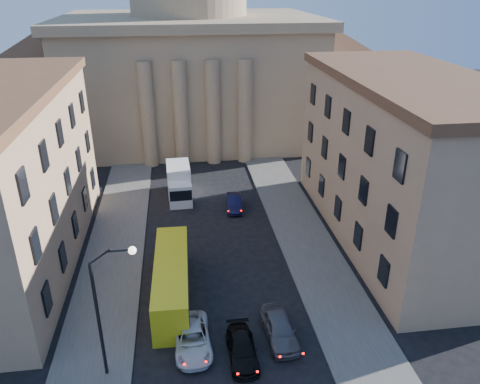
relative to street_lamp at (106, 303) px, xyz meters
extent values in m
cube|color=#4F4C48|center=(-1.53, 10.00, -5.21)|extent=(5.00, 60.00, 0.15)
cube|color=#4F4C48|center=(15.47, 10.00, -5.21)|extent=(5.00, 60.00, 0.15)
cube|color=#937B5A|center=(6.97, 48.00, 2.71)|extent=(34.00, 26.00, 16.00)
cube|color=#937B5A|center=(6.97, 48.00, 11.11)|extent=(35.50, 27.50, 1.20)
cube|color=#937B5A|center=(-14.03, 46.00, 0.21)|extent=(13.00, 13.00, 11.00)
cone|color=brown|center=(-14.03, 46.00, 7.71)|extent=(26.02, 26.02, 4.00)
cube|color=#937B5A|center=(27.97, 46.00, 0.21)|extent=(13.00, 13.00, 11.00)
cone|color=brown|center=(27.97, 46.00, 7.71)|extent=(26.02, 26.02, 4.00)
cylinder|color=#937B5A|center=(0.97, 34.80, 1.21)|extent=(1.80, 1.80, 13.00)
cylinder|color=#937B5A|center=(4.97, 34.80, 1.21)|extent=(1.80, 1.80, 13.00)
cylinder|color=#937B5A|center=(8.97, 34.80, 1.21)|extent=(1.80, 1.80, 13.00)
cylinder|color=#937B5A|center=(12.97, 34.80, 1.21)|extent=(1.80, 1.80, 13.00)
cube|color=tan|center=(23.97, 14.00, 1.71)|extent=(11.00, 26.00, 14.00)
cube|color=brown|center=(23.97, 14.00, 9.01)|extent=(11.60, 26.60, 0.80)
cylinder|color=black|center=(-0.53, 0.00, -1.29)|extent=(0.20, 0.20, 8.00)
cylinder|color=black|center=(0.02, 0.00, 3.06)|extent=(1.30, 0.12, 0.96)
cylinder|color=black|center=(1.02, 0.00, 3.36)|extent=(1.30, 0.12, 0.12)
sphere|color=white|center=(1.77, 0.00, 3.31)|extent=(0.44, 0.44, 0.44)
imported|color=silver|center=(4.71, 1.64, -4.59)|extent=(2.49, 5.11, 1.40)
imported|color=black|center=(7.77, 0.33, -4.65)|extent=(1.82, 4.39, 1.27)
imported|color=#515156|center=(10.47, 1.68, -4.49)|extent=(2.10, 4.74, 1.59)
imported|color=black|center=(9.84, 21.04, -4.60)|extent=(1.83, 4.30, 1.38)
cube|color=gold|center=(3.47, 7.11, -3.78)|extent=(2.68, 10.77, 3.02)
cube|color=black|center=(3.47, 7.11, -3.29)|extent=(2.72, 10.18, 1.07)
cylinder|color=black|center=(2.41, 3.24, -4.80)|extent=(0.31, 0.98, 0.97)
cylinder|color=black|center=(4.35, 3.20, -4.80)|extent=(0.31, 0.98, 0.97)
cylinder|color=black|center=(2.58, 11.03, -4.80)|extent=(0.31, 0.98, 0.97)
cylinder|color=black|center=(4.53, 10.98, -4.80)|extent=(0.31, 0.98, 0.97)
cube|color=white|center=(4.40, 22.84, -4.05)|extent=(2.45, 2.55, 2.47)
cube|color=black|center=(4.44, 21.66, -3.74)|extent=(2.26, 0.20, 1.13)
cube|color=white|center=(4.30, 25.62, -3.49)|extent=(2.62, 4.40, 3.19)
cylinder|color=black|center=(3.39, 22.40, -4.82)|extent=(0.32, 0.93, 0.93)
cylinder|color=black|center=(5.44, 22.47, -4.82)|extent=(0.32, 0.93, 0.93)
cylinder|color=black|center=(3.24, 26.51, -4.82)|extent=(0.32, 0.93, 0.93)
cylinder|color=black|center=(5.30, 26.58, -4.82)|extent=(0.32, 0.93, 0.93)
camera|label=1|loc=(4.60, -21.97, 16.65)|focal=35.00mm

